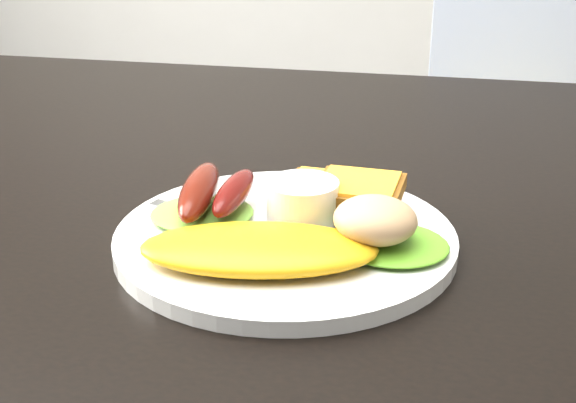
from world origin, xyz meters
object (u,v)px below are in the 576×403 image
object	(u,v)px
dining_table	(265,194)
person	(176,45)
dining_chair	(523,153)
plate	(285,239)

from	to	relation	value
dining_table	person	xyz separation A→B (m)	(-0.30, 0.61, -0.00)
dining_chair	plate	xyz separation A→B (m)	(-0.28, -1.13, 0.31)
dining_chair	person	bearing A→B (deg)	-153.56
dining_table	dining_chair	world-z (taller)	dining_table
dining_chair	plate	world-z (taller)	plate
dining_chair	plate	size ratio (longest dim) A/B	1.68
person	plate	world-z (taller)	person
dining_table	plate	distance (m)	0.15
dining_chair	person	world-z (taller)	person
dining_chair	dining_table	bearing A→B (deg)	-112.80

